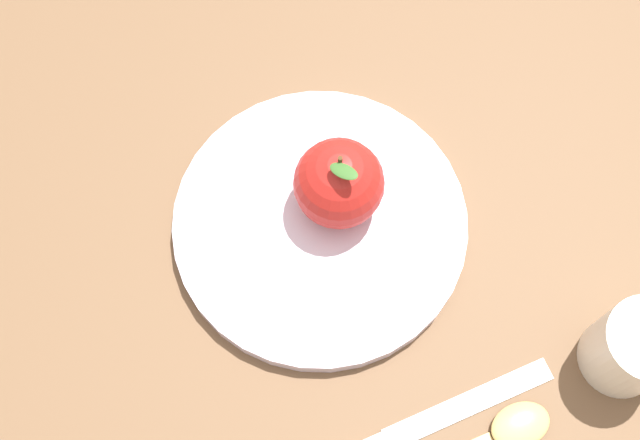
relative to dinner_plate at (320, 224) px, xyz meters
The scene contains 6 objects.
ground_plane 0.03m from the dinner_plate, 13.04° to the left, with size 2.40×2.40×0.00m, color brown.
dinner_plate is the anchor object (origin of this frame).
apple 0.05m from the dinner_plate, 125.31° to the left, with size 0.07×0.07×0.09m.
cup 0.27m from the dinner_plate, 49.75° to the left, with size 0.07×0.07×0.07m.
knife 0.18m from the dinner_plate, ahead, with size 0.05×0.21×0.01m.
spoon 0.22m from the dinner_plate, 22.92° to the left, with size 0.04×0.18×0.01m.
Camera 1 is at (0.21, -0.07, 0.67)m, focal length 47.34 mm.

